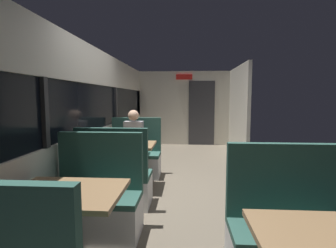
# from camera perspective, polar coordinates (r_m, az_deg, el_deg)

# --- Properties ---
(ground_plane) EXTENTS (3.30, 9.20, 0.02)m
(ground_plane) POSITION_cam_1_polar(r_m,az_deg,el_deg) (4.33, 2.96, -14.42)
(ground_plane) COLOR #665B4C
(carriage_window_panel_left) EXTENTS (0.09, 8.48, 2.30)m
(carriage_window_panel_left) POSITION_cam_1_polar(r_m,az_deg,el_deg) (4.35, -16.44, 0.58)
(carriage_window_panel_left) COLOR beige
(carriage_window_panel_left) RESTS_ON ground_plane
(carriage_end_bulkhead) EXTENTS (2.90, 0.11, 2.30)m
(carriage_end_bulkhead) POSITION_cam_1_polar(r_m,az_deg,el_deg) (8.26, 3.91, 3.37)
(carriage_end_bulkhead) COLOR beige
(carriage_end_bulkhead) RESTS_ON ground_plane
(carriage_aisle_panel_right) EXTENTS (0.08, 2.40, 2.30)m
(carriage_aisle_panel_right) POSITION_cam_1_polar(r_m,az_deg,el_deg) (7.21, 15.05, 2.93)
(carriage_aisle_panel_right) COLOR beige
(carriage_aisle_panel_right) RESTS_ON ground_plane
(dining_table_near_window) EXTENTS (0.90, 0.70, 0.74)m
(dining_table_near_window) POSITION_cam_1_polar(r_m,az_deg,el_deg) (2.35, -21.24, -15.72)
(dining_table_near_window) COLOR #9E9EA3
(dining_table_near_window) RESTS_ON ground_plane
(bench_near_window_facing_entry) EXTENTS (0.95, 0.50, 1.10)m
(bench_near_window_facing_entry) POSITION_cam_1_polar(r_m,az_deg,el_deg) (3.06, -15.23, -16.60)
(bench_near_window_facing_entry) COLOR silver
(bench_near_window_facing_entry) RESTS_ON ground_plane
(dining_table_mid_window) EXTENTS (0.90, 0.70, 0.74)m
(dining_table_mid_window) POSITION_cam_1_polar(r_m,az_deg,el_deg) (4.31, -9.02, -5.60)
(dining_table_mid_window) COLOR #9E9EA3
(dining_table_mid_window) RESTS_ON ground_plane
(bench_mid_window_facing_end) EXTENTS (0.95, 0.50, 1.10)m
(bench_mid_window_facing_end) POSITION_cam_1_polar(r_m,az_deg,el_deg) (3.73, -11.40, -12.39)
(bench_mid_window_facing_end) COLOR silver
(bench_mid_window_facing_end) RESTS_ON ground_plane
(bench_mid_window_facing_entry) EXTENTS (0.95, 0.50, 1.10)m
(bench_mid_window_facing_entry) POSITION_cam_1_polar(r_m,az_deg,el_deg) (5.04, -7.18, -7.51)
(bench_mid_window_facing_entry) COLOR silver
(bench_mid_window_facing_entry) RESTS_ON ground_plane
(bench_front_aisle_facing_entry) EXTENTS (0.95, 0.50, 1.10)m
(bench_front_aisle_facing_entry) POSITION_cam_1_polar(r_m,az_deg,el_deg) (2.52, 24.69, -22.16)
(bench_front_aisle_facing_entry) COLOR silver
(bench_front_aisle_facing_entry) RESTS_ON ground_plane
(seated_passenger) EXTENTS (0.47, 0.55, 1.26)m
(seated_passenger) POSITION_cam_1_polar(r_m,az_deg,el_deg) (4.93, -7.37, -5.34)
(seated_passenger) COLOR #26262D
(seated_passenger) RESTS_ON ground_plane
(coffee_cup_primary) EXTENTS (0.07, 0.07, 0.09)m
(coffee_cup_primary) POSITION_cam_1_polar(r_m,az_deg,el_deg) (2.19, -22.02, -13.32)
(coffee_cup_primary) COLOR white
(coffee_cup_primary) RESTS_ON dining_table_near_window
(coffee_cup_secondary) EXTENTS (0.07, 0.07, 0.09)m
(coffee_cup_secondary) POSITION_cam_1_polar(r_m,az_deg,el_deg) (4.16, -9.88, -3.99)
(coffee_cup_secondary) COLOR white
(coffee_cup_secondary) RESTS_ON dining_table_mid_window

